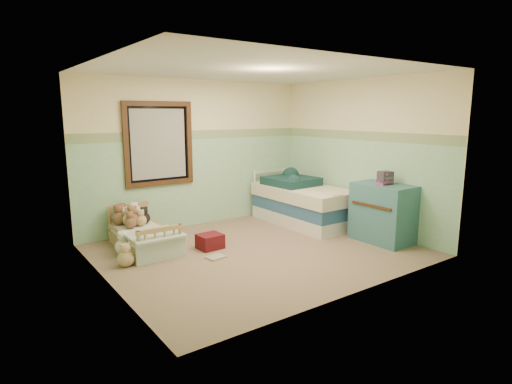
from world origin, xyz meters
TOP-DOWN VIEW (x-y plane):
  - floor at (0.00, 0.00)m, footprint 4.20×3.60m
  - ceiling at (0.00, 0.00)m, footprint 4.20×3.60m
  - wall_back at (0.00, 1.80)m, footprint 4.20×0.04m
  - wall_front at (0.00, -1.80)m, footprint 4.20×0.04m
  - wall_left at (-2.10, 0.00)m, footprint 0.04×3.60m
  - wall_right at (2.10, 0.00)m, footprint 0.04×3.60m
  - wainscot_mint at (0.00, 1.79)m, footprint 4.20×0.01m
  - border_strip at (0.00, 1.79)m, footprint 4.20×0.01m
  - window_frame at (-0.70, 1.76)m, footprint 1.16×0.06m
  - window_blinds at (-0.70, 1.77)m, footprint 0.92×0.01m
  - toddler_bed_frame at (-1.29, 1.05)m, footprint 0.65×1.29m
  - toddler_mattress at (-1.29, 1.05)m, footprint 0.59×1.24m
  - patchwork_quilt at (-1.29, 0.65)m, footprint 0.70×0.65m
  - plush_bed_brown at (-1.44, 1.55)m, footprint 0.21×0.21m
  - plush_bed_white at (-1.24, 1.55)m, footprint 0.21×0.21m
  - plush_bed_tan at (-1.39, 1.33)m, footprint 0.20×0.20m
  - plush_bed_dark at (-1.16, 1.33)m, footprint 0.18×0.18m
  - plush_floor_cream at (-1.63, 0.91)m, footprint 0.24×0.24m
  - plush_floor_tan at (-1.76, 0.46)m, footprint 0.21×0.21m
  - twin_bed_frame at (1.55, 0.74)m, footprint 0.93×1.86m
  - twin_boxspring at (1.55, 0.74)m, footprint 0.93×1.86m
  - twin_mattress at (1.55, 0.74)m, footprint 0.97×1.90m
  - teal_blanket at (1.50, 1.04)m, footprint 0.83×0.87m
  - dresser at (1.81, -0.75)m, footprint 0.55×0.89m
  - book_stack at (1.81, -0.76)m, footprint 0.22×0.19m
  - red_pillow at (-0.51, 0.47)m, footprint 0.35×0.31m
  - floor_book at (-0.65, 0.07)m, footprint 0.28×0.23m
  - extra_plush_0 at (-1.43, 1.19)m, footprint 0.17×0.17m
  - extra_plush_1 at (-1.41, 1.48)m, footprint 0.18×0.18m
  - extra_plush_2 at (-1.25, 1.24)m, footprint 0.17×0.17m
  - extra_plush_3 at (-1.36, 1.28)m, footprint 0.21×0.21m
  - extra_plush_4 at (-1.20, 1.53)m, footprint 0.16×0.16m
  - extra_plush_5 at (-1.50, 1.49)m, footprint 0.21×0.21m

SIDE VIEW (x-z plane):
  - floor at x=0.00m, z-range -0.02..0.00m
  - floor_book at x=-0.65m, z-range 0.00..0.02m
  - toddler_bed_frame at x=-1.29m, z-range 0.00..0.17m
  - red_pillow at x=-0.51m, z-range 0.00..0.21m
  - plush_floor_tan at x=-1.76m, z-range 0.00..0.21m
  - twin_bed_frame at x=1.55m, z-range 0.00..0.22m
  - plush_floor_cream at x=-1.63m, z-range 0.00..0.24m
  - toddler_mattress at x=-1.29m, z-range 0.17..0.29m
  - patchwork_quilt at x=-1.29m, z-range 0.29..0.32m
  - twin_boxspring at x=1.55m, z-range 0.22..0.44m
  - extra_plush_4 at x=-1.20m, z-range 0.29..0.45m
  - extra_plush_2 at x=-1.25m, z-range 0.29..0.46m
  - extra_plush_0 at x=-1.43m, z-range 0.29..0.46m
  - plush_bed_dark at x=-1.16m, z-range 0.29..0.46m
  - extra_plush_1 at x=-1.41m, z-range 0.29..0.47m
  - plush_bed_tan at x=-1.39m, z-range 0.29..0.49m
  - plush_bed_white at x=-1.24m, z-range 0.29..0.49m
  - extra_plush_3 at x=-1.36m, z-range 0.29..0.50m
  - extra_plush_5 at x=-1.50m, z-range 0.29..0.50m
  - plush_bed_brown at x=-1.44m, z-range 0.29..0.50m
  - dresser at x=1.81m, z-range 0.00..0.89m
  - twin_mattress at x=1.55m, z-range 0.44..0.66m
  - teal_blanket at x=1.50m, z-range 0.66..0.80m
  - wainscot_mint at x=0.00m, z-range 0.00..1.50m
  - book_stack at x=1.81m, z-range 0.89..1.09m
  - wall_back at x=0.00m, z-range 0.00..2.50m
  - wall_front at x=0.00m, z-range 0.00..2.50m
  - wall_left at x=-2.10m, z-range 0.00..2.50m
  - wall_right at x=2.10m, z-range 0.00..2.50m
  - window_blinds at x=-0.70m, z-range 0.89..2.01m
  - window_frame at x=-0.70m, z-range 0.77..2.13m
  - border_strip at x=0.00m, z-range 1.50..1.65m
  - ceiling at x=0.00m, z-range 2.50..2.52m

